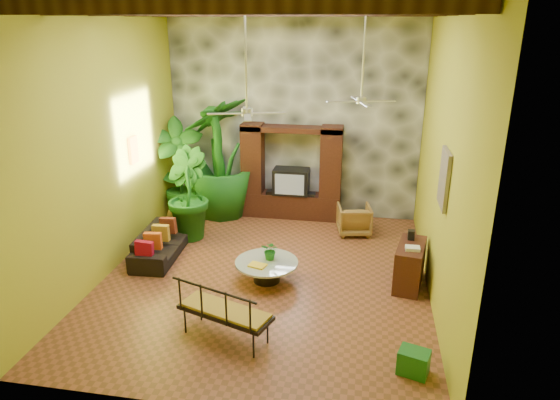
% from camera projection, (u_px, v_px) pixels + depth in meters
% --- Properties ---
extents(ground, '(7.00, 7.00, 0.00)m').
position_uv_depth(ground, '(266.00, 276.00, 9.52)').
color(ground, brown).
rests_on(ground, ground).
extents(back_wall, '(6.00, 0.02, 5.00)m').
position_uv_depth(back_wall, '(294.00, 114.00, 11.91)').
color(back_wall, gold).
rests_on(back_wall, ground).
extents(left_wall, '(0.02, 7.00, 5.00)m').
position_uv_depth(left_wall, '(105.00, 142.00, 9.16)').
color(left_wall, gold).
rests_on(left_wall, ground).
extents(right_wall, '(0.02, 7.00, 5.00)m').
position_uv_depth(right_wall, '(443.00, 157.00, 8.18)').
color(right_wall, gold).
rests_on(right_wall, ground).
extents(stone_accent_wall, '(5.98, 0.10, 4.98)m').
position_uv_depth(stone_accent_wall, '(294.00, 114.00, 11.85)').
color(stone_accent_wall, '#35383C').
rests_on(stone_accent_wall, ground).
extents(ceiling_beams, '(5.95, 5.36, 0.22)m').
position_uv_depth(ceiling_beams, '(263.00, 9.00, 7.89)').
color(ceiling_beams, '#321F10').
rests_on(ceiling_beams, ceiling).
extents(entertainment_center, '(2.40, 0.55, 2.30)m').
position_uv_depth(entertainment_center, '(291.00, 179.00, 12.10)').
color(entertainment_center, black).
rests_on(entertainment_center, ground).
extents(ceiling_fan_front, '(1.28, 1.28, 1.86)m').
position_uv_depth(ceiling_fan_front, '(247.00, 100.00, 8.02)').
color(ceiling_fan_front, silver).
rests_on(ceiling_fan_front, ceiling).
extents(ceiling_fan_back, '(1.28, 1.28, 1.86)m').
position_uv_depth(ceiling_fan_back, '(362.00, 89.00, 9.21)').
color(ceiling_fan_back, silver).
rests_on(ceiling_fan_back, ceiling).
extents(wall_art_mask, '(0.06, 0.32, 0.55)m').
position_uv_depth(wall_art_mask, '(133.00, 150.00, 10.21)').
color(wall_art_mask, yellow).
rests_on(wall_art_mask, left_wall).
extents(wall_art_painting, '(0.06, 0.70, 0.90)m').
position_uv_depth(wall_art_painting, '(444.00, 179.00, 7.70)').
color(wall_art_painting, '#276092').
rests_on(wall_art_painting, right_wall).
extents(sofa, '(0.84, 1.95, 0.56)m').
position_uv_depth(sofa, '(162.00, 243.00, 10.29)').
color(sofa, black).
rests_on(sofa, ground).
extents(wicker_armchair, '(0.84, 0.86, 0.67)m').
position_uv_depth(wicker_armchair, '(354.00, 219.00, 11.33)').
color(wicker_armchair, olive).
rests_on(wicker_armchair, ground).
extents(tall_plant_a, '(1.56, 1.40, 2.47)m').
position_uv_depth(tall_plant_a, '(178.00, 170.00, 11.92)').
color(tall_plant_a, '#1E5F19').
rests_on(tall_plant_a, ground).
extents(tall_plant_b, '(1.41, 1.42, 2.02)m').
position_uv_depth(tall_plant_b, '(186.00, 194.00, 10.94)').
color(tall_plant_b, '#175817').
rests_on(tall_plant_b, ground).
extents(tall_plant_c, '(2.24, 2.24, 2.92)m').
position_uv_depth(tall_plant_c, '(221.00, 158.00, 12.09)').
color(tall_plant_c, '#195C18').
rests_on(tall_plant_c, ground).
extents(coffee_table, '(1.17, 1.17, 0.40)m').
position_uv_depth(coffee_table, '(267.00, 268.00, 9.28)').
color(coffee_table, black).
rests_on(coffee_table, ground).
extents(centerpiece_plant, '(0.38, 0.35, 0.36)m').
position_uv_depth(centerpiece_plant, '(271.00, 250.00, 9.26)').
color(centerpiece_plant, '#1C6B1E').
rests_on(centerpiece_plant, coffee_table).
extents(yellow_tray, '(0.35, 0.29, 0.03)m').
position_uv_depth(yellow_tray, '(258.00, 265.00, 9.04)').
color(yellow_tray, gold).
rests_on(yellow_tray, coffee_table).
extents(iron_bench, '(1.56, 1.01, 0.57)m').
position_uv_depth(iron_bench, '(223.00, 310.00, 7.43)').
color(iron_bench, black).
rests_on(iron_bench, ground).
extents(side_console, '(0.63, 1.08, 0.81)m').
position_uv_depth(side_console, '(410.00, 265.00, 9.07)').
color(side_console, '#331A10').
rests_on(side_console, ground).
extents(green_bin, '(0.48, 0.41, 0.36)m').
position_uv_depth(green_bin, '(414.00, 362.00, 6.86)').
color(green_bin, '#1B6532').
rests_on(green_bin, ground).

